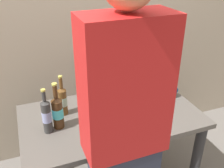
# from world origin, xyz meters

# --- Properties ---
(desk) EXTENTS (1.30, 0.74, 0.75)m
(desk) POSITION_xyz_m (0.00, 0.00, 0.61)
(desk) COLOR #56514C
(desk) RESTS_ON ground
(laptop) EXTENTS (0.37, 0.34, 0.24)m
(laptop) POSITION_xyz_m (0.25, 0.13, 0.80)
(laptop) COLOR black
(laptop) RESTS_ON desk
(beer_bottle_amber) EXTENTS (0.06, 0.06, 0.31)m
(beer_bottle_amber) POSITION_xyz_m (-0.32, 0.13, 0.86)
(beer_bottle_amber) COLOR brown
(beer_bottle_amber) RESTS_ON desk
(beer_bottle_dark) EXTENTS (0.08, 0.08, 0.33)m
(beer_bottle_dark) POSITION_xyz_m (-0.38, -0.01, 0.87)
(beer_bottle_dark) COLOR #472B14
(beer_bottle_dark) RESTS_ON desk
(beer_bottle_green) EXTENTS (0.06, 0.06, 0.32)m
(beer_bottle_green) POSITION_xyz_m (-0.46, -0.04, 0.87)
(beer_bottle_green) COLOR #333333
(beer_bottle_green) RESTS_ON desk
(person_figure) EXTENTS (0.40, 0.28, 1.85)m
(person_figure) POSITION_xyz_m (-0.14, -0.56, 0.96)
(person_figure) COLOR #2D3347
(person_figure) RESTS_ON ground
(coffee_mug) EXTENTS (0.11, 0.08, 0.09)m
(coffee_mug) POSITION_xyz_m (0.55, 0.06, 0.79)
(coffee_mug) COLOR #19598C
(coffee_mug) RESTS_ON desk
(back_wall) EXTENTS (6.00, 0.10, 2.60)m
(back_wall) POSITION_xyz_m (0.00, 0.70, 1.30)
(back_wall) COLOR tan
(back_wall) RESTS_ON ground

